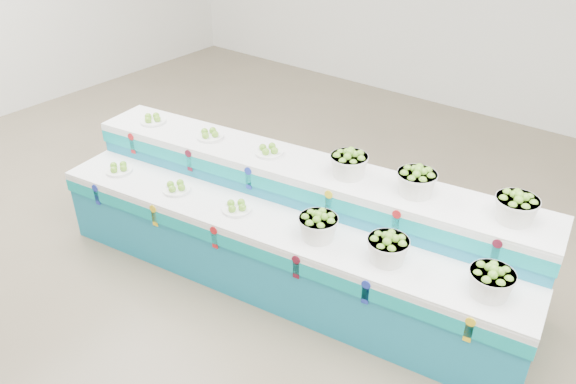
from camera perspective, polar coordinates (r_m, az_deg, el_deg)
The scene contains 14 objects.
ground at distance 5.29m, azimuth -6.72°, elevation -8.10°, with size 10.00×10.00×0.00m, color brown.
display_stand at distance 4.95m, azimuth 0.00°, elevation -3.56°, with size 4.27×1.10×1.02m, color teal, non-canonical shape.
plate_lower_left at distance 5.58m, azimuth -16.68°, elevation 2.38°, with size 0.25×0.25×0.09m, color white.
plate_lower_mid at distance 5.14m, azimuth -11.18°, elevation 0.56°, with size 0.25×0.25×0.09m, color white.
plate_lower_right at distance 4.78m, azimuth -5.20°, elevation -1.41°, with size 0.25×0.25×0.09m, color white.
basket_lower_left at distance 4.41m, azimuth 3.05°, elevation -3.40°, with size 0.31×0.31×0.22m, color silver, non-canonical shape.
basket_lower_mid at distance 4.24m, azimuth 9.99°, elevation -5.56°, with size 0.31×0.31×0.22m, color silver, non-canonical shape.
basket_lower_right at distance 4.12m, azimuth 19.75°, elevation -8.43°, with size 0.31×0.31×0.22m, color silver, non-canonical shape.
plate_upper_left at distance 5.78m, azimuth -13.48°, elevation 7.21°, with size 0.25×0.25×0.09m, color white.
plate_upper_mid at distance 5.35m, azimuth -7.89°, elevation 5.84°, with size 0.25×0.25×0.09m, color white.
plate_upper_right at distance 5.02m, azimuth -1.94°, elevation 4.30°, with size 0.25×0.25×0.09m, color white.
basket_upper_left at distance 4.67m, azimuth 6.14°, elevation 2.86°, with size 0.31×0.31×0.22m, color silver, non-canonical shape.
basket_upper_mid at distance 4.50m, azimuth 12.79°, elevation 1.06°, with size 0.31×0.31×0.22m, color silver, non-canonical shape.
basket_upper_right at distance 4.39m, azimuth 21.95°, elevation -1.43°, with size 0.31×0.31×0.22m, color silver, non-canonical shape.
Camera 1 is at (2.98, -2.82, 3.34)m, focal length 35.38 mm.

